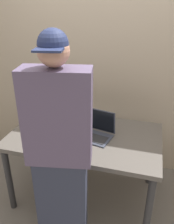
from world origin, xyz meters
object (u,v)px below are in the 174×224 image
Objects in this scene: beer_bottle_brown at (68,119)px; beer_bottle_green at (60,116)px; beer_bottle_amber at (63,114)px; person_figure at (60,159)px; beer_bottle_dark at (81,116)px; laptop at (97,131)px.

beer_bottle_brown is 0.08m from beer_bottle_green.
person_figure reaches higher than beer_bottle_amber.
beer_bottle_dark is 0.93× the size of beer_bottle_green.
laptop is at bearing -9.38° from beer_bottle_green.
person_figure is (-0.12, -0.65, 0.10)m from laptop.
laptop is 0.19× the size of person_figure.
beer_bottle_dark is at bearing 24.35° from beer_bottle_green.
beer_bottle_brown is 0.15× the size of person_figure.
beer_bottle_green is (-0.41, 0.07, 0.07)m from laptop.
person_figure is at bearing -100.53° from laptop.
laptop is at bearing -19.83° from beer_bottle_amber.
laptop is 1.19× the size of beer_bottle_amber.
beer_bottle_dark reaches higher than beer_bottle_amber.
person_figure reaches higher than beer_bottle_dark.
beer_bottle_amber is (-0.40, 0.15, 0.06)m from laptop.
beer_bottle_dark is at bearing 142.85° from laptop.
beer_bottle_dark is 0.20m from beer_bottle_amber.
beer_bottle_green is (-0.08, 0.00, 0.03)m from beer_bottle_brown.
beer_bottle_amber is at bearing 87.74° from beer_bottle_green.
beer_bottle_brown is 0.15m from beer_bottle_dark.
beer_bottle_brown is at bearing -0.08° from beer_bottle_green.
beer_bottle_brown is 0.75m from person_figure.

